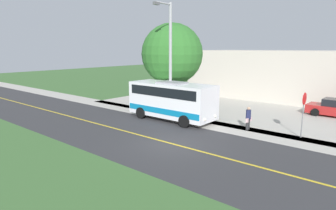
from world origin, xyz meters
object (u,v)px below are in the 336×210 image
at_px(shuttle_bus_front, 172,99).
at_px(commercial_building, 302,75).
at_px(tree_curbside, 172,54).
at_px(stop_sign, 304,107).
at_px(pedestrian_with_bags, 248,118).
at_px(street_light_pole, 169,57).

relative_size(shuttle_bus_front, commercial_building, 0.30).
height_order(tree_curbside, commercial_building, tree_curbside).
relative_size(stop_sign, tree_curbside, 0.37).
bearing_deg(pedestrian_with_bags, commercial_building, -176.02).
bearing_deg(shuttle_bus_front, street_light_pole, -123.89).
bearing_deg(stop_sign, street_light_pole, -82.91).
bearing_deg(tree_curbside, commercial_building, 153.31).
distance_m(stop_sign, tree_curbside, 11.99).
distance_m(shuttle_bus_front, street_light_pole, 3.29).
xyz_separation_m(pedestrian_with_bags, street_light_pole, (0.83, -6.35, 4.02)).
distance_m(stop_sign, commercial_building, 15.96).
xyz_separation_m(pedestrian_with_bags, commercial_building, (-15.69, -1.09, 1.77)).
xyz_separation_m(stop_sign, tree_curbside, (-1.30, -11.52, 3.05)).
height_order(street_light_pole, tree_curbside, street_light_pole).
xyz_separation_m(street_light_pole, commercial_building, (-16.51, 5.26, -2.25)).
bearing_deg(tree_curbside, shuttle_bus_front, 38.81).
bearing_deg(street_light_pole, shuttle_bus_front, 56.11).
distance_m(pedestrian_with_bags, tree_curbside, 9.29).
height_order(street_light_pole, commercial_building, street_light_pole).
height_order(shuttle_bus_front, pedestrian_with_bags, shuttle_bus_front).
bearing_deg(commercial_building, shuttle_bus_front, -15.70).
relative_size(pedestrian_with_bags, street_light_pole, 0.18).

